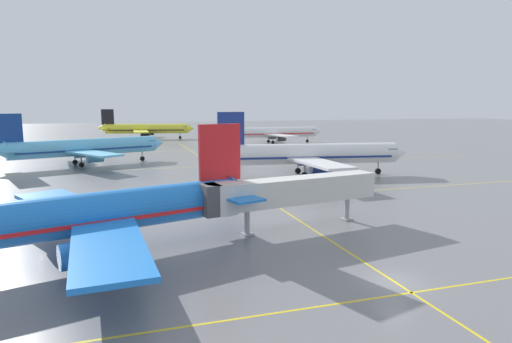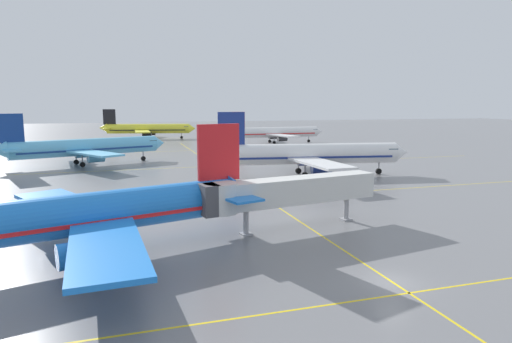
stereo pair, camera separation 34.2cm
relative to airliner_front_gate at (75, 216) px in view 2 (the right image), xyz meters
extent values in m
plane|color=slate|center=(22.85, -12.03, -3.82)|extent=(600.00, 600.00, 0.00)
cylinder|color=blue|center=(-0.49, -0.14, 0.07)|extent=(30.17, 11.83, 3.60)
cone|color=blue|center=(15.56, 4.46, 0.45)|extent=(3.86, 4.13, 3.42)
cube|color=red|center=(13.19, 3.78, 4.53)|extent=(4.47, 1.58, 5.69)
cube|color=blue|center=(12.86, 6.65, 0.45)|extent=(4.28, 5.58, 0.23)
cube|color=blue|center=(14.43, 1.18, 0.45)|extent=(4.28, 5.58, 0.23)
cube|color=blue|center=(-1.80, 7.87, -0.50)|extent=(11.03, 14.88, 0.38)
cube|color=blue|center=(2.65, -7.63, -0.50)|extent=(5.91, 14.54, 0.38)
cylinder|color=blue|center=(-2.03, 4.55, -1.73)|extent=(3.65, 2.80, 1.99)
cylinder|color=blue|center=(0.69, -4.93, -1.73)|extent=(3.65, 2.80, 1.99)
cube|color=red|center=(-0.49, -0.14, -0.38)|extent=(27.84, 11.20, 0.34)
cylinder|color=#99999E|center=(0.66, 2.75, -2.26)|extent=(0.27, 0.27, 1.56)
cylinder|color=black|center=(0.66, 2.75, -3.30)|extent=(1.12, 0.70, 1.04)
cylinder|color=#99999E|center=(2.01, -1.99, -2.26)|extent=(0.27, 0.27, 1.56)
cylinder|color=black|center=(2.01, -1.99, -3.30)|extent=(1.12, 0.70, 1.04)
cylinder|color=white|center=(37.42, 34.73, 0.25)|extent=(32.01, 8.85, 3.78)
cone|color=white|center=(54.40, 31.96, 0.25)|extent=(3.15, 4.07, 3.70)
cone|color=white|center=(20.15, 37.54, 0.65)|extent=(3.72, 4.05, 3.59)
cube|color=navy|center=(22.71, 37.13, 4.93)|extent=(4.77, 1.12, 5.97)
cube|color=white|center=(21.74, 34.26, 0.65)|extent=(3.97, 5.61, 0.24)
cube|color=white|center=(22.69, 40.15, 0.65)|extent=(3.97, 5.61, 0.24)
cube|color=white|center=(35.08, 26.55, -0.34)|extent=(5.88, 15.14, 0.40)
cube|color=white|center=(37.80, 43.23, -0.34)|extent=(10.22, 15.77, 0.40)
cylinder|color=navy|center=(36.79, 29.59, -1.63)|extent=(3.67, 2.60, 2.09)
cylinder|color=navy|center=(38.45, 39.80, -1.63)|extent=(3.67, 2.60, 2.09)
cube|color=#385166|center=(52.14, 32.33, 0.80)|extent=(2.33, 3.72, 0.70)
cube|color=navy|center=(37.42, 34.73, -0.22)|extent=(29.50, 8.47, 0.36)
cylinder|color=#99999E|center=(50.18, 32.65, -2.18)|extent=(0.28, 0.28, 1.64)
cylinder|color=black|center=(50.18, 32.65, -3.27)|extent=(1.15, 0.62, 1.09)
cylinder|color=#99999E|center=(35.05, 32.50, -2.18)|extent=(0.28, 0.28, 1.64)
cylinder|color=black|center=(35.05, 32.50, -3.27)|extent=(1.15, 0.62, 1.09)
cylinder|color=#99999E|center=(35.88, 37.60, -2.18)|extent=(0.28, 0.28, 1.64)
cylinder|color=black|center=(35.88, 37.60, -3.27)|extent=(1.15, 0.62, 1.09)
cylinder|color=#5BB7E5|center=(-3.11, 62.12, 0.10)|extent=(30.10, 13.53, 3.63)
cone|color=#5BB7E5|center=(12.52, 67.58, 0.10)|extent=(3.52, 4.18, 3.56)
cube|color=navy|center=(-16.65, 57.39, 4.60)|extent=(4.45, 1.84, 5.74)
cube|color=#5BB7E5|center=(-16.15, 54.52, 0.48)|extent=(4.53, 5.71, 0.23)
cube|color=#5BB7E5|center=(-18.05, 59.94, 0.48)|extent=(4.53, 5.71, 0.23)
cube|color=#5BB7E5|center=(-1.32, 54.13, -0.47)|extent=(11.70, 14.85, 0.38)
cube|color=#5BB7E5|center=(-6.69, 69.48, -0.47)|extent=(6.75, 14.86, 0.38)
cylinder|color=#5BB7E5|center=(-1.28, 57.49, -1.72)|extent=(3.73, 2.97, 2.01)
cylinder|color=#5BB7E5|center=(-4.57, 66.88, -1.72)|extent=(3.73, 2.97, 2.01)
cube|color=#385166|center=(10.44, 66.86, 0.63)|extent=(2.73, 3.73, 0.67)
cube|color=navy|center=(-3.11, 62.12, -0.35)|extent=(27.80, 12.76, 0.34)
cylinder|color=#99999E|center=(8.63, 66.23, -2.24)|extent=(0.27, 0.27, 1.58)
cylinder|color=black|center=(8.63, 66.23, -3.30)|extent=(1.14, 0.75, 1.05)
cylinder|color=#99999E|center=(-4.09, 59.14, -2.24)|extent=(0.27, 0.27, 1.58)
cylinder|color=black|center=(-4.09, 59.14, -3.30)|extent=(1.14, 0.75, 1.05)
cylinder|color=#99999E|center=(-5.73, 63.84, -2.24)|extent=(0.27, 0.27, 1.58)
cylinder|color=black|center=(-5.73, 63.84, -3.30)|extent=(1.14, 0.75, 1.05)
cylinder|color=white|center=(54.19, 100.55, -0.14)|extent=(28.72, 3.44, 3.41)
cone|color=white|center=(69.71, 100.57, -0.14)|extent=(2.34, 3.34, 3.34)
cone|color=white|center=(38.39, 100.54, 0.22)|extent=(2.87, 3.24, 3.24)
cube|color=red|center=(40.73, 100.54, 4.07)|extent=(4.31, 0.33, 5.38)
cube|color=white|center=(40.28, 97.85, 0.22)|extent=(2.88, 4.67, 0.22)
cube|color=white|center=(40.28, 103.23, 0.22)|extent=(2.88, 4.67, 0.22)
cube|color=white|center=(53.30, 92.92, -0.68)|extent=(7.37, 14.14, 0.36)
cube|color=white|center=(53.28, 108.18, -0.68)|extent=(7.35, 14.13, 0.36)
cylinder|color=#4C4C51|center=(54.37, 95.89, -1.85)|extent=(3.05, 1.89, 1.88)
cylinder|color=#4C4C51|center=(54.36, 105.22, -1.85)|extent=(3.05, 1.89, 1.88)
cube|color=#385166|center=(67.65, 100.56, 0.35)|extent=(1.62, 3.14, 0.63)
cube|color=red|center=(54.19, 100.55, -0.57)|extent=(26.42, 3.47, 0.32)
cylinder|color=#99999E|center=(65.85, 100.56, -2.34)|extent=(0.25, 0.25, 1.48)
cylinder|color=black|center=(65.85, 100.56, -3.33)|extent=(0.99, 0.40, 0.99)
cylinder|color=#99999E|center=(52.39, 98.22, -2.34)|extent=(0.25, 0.25, 1.48)
cylinder|color=black|center=(52.39, 98.22, -3.33)|extent=(0.99, 0.40, 0.99)
cylinder|color=#99999E|center=(52.39, 102.88, -2.34)|extent=(0.25, 0.25, 1.48)
cylinder|color=black|center=(52.39, 102.88, -3.33)|extent=(0.99, 0.40, 0.99)
cylinder|color=yellow|center=(13.83, 131.77, 0.06)|extent=(30.40, 9.93, 3.60)
cone|color=yellow|center=(29.85, 128.30, 0.06)|extent=(3.15, 3.97, 3.53)
cone|color=yellow|center=(-2.48, 135.29, 0.44)|extent=(3.69, 3.98, 3.42)
cube|color=black|center=(-0.07, 134.77, 4.52)|extent=(4.52, 1.30, 5.69)
cube|color=yellow|center=(-1.13, 132.09, 0.44)|extent=(4.01, 5.46, 0.23)
cube|color=yellow|center=(0.07, 137.65, 0.44)|extent=(4.01, 5.46, 0.23)
cube|color=yellow|center=(11.20, 124.09, -0.50)|extent=(4.98, 14.23, 0.38)
cube|color=yellow|center=(14.60, 139.84, -0.50)|extent=(10.32, 14.99, 0.38)
cylinder|color=black|center=(12.97, 126.91, -1.74)|extent=(3.57, 2.63, 1.99)
cylinder|color=black|center=(15.05, 136.54, -1.74)|extent=(3.57, 2.63, 1.99)
cube|color=#385166|center=(27.72, 128.76, 0.59)|extent=(2.37, 3.60, 0.66)
cube|color=black|center=(13.83, 131.77, -0.39)|extent=(28.04, 9.45, 0.34)
cylinder|color=#99999E|center=(25.87, 129.16, -2.26)|extent=(0.27, 0.27, 1.56)
cylinder|color=black|center=(25.87, 129.16, -3.30)|extent=(1.11, 0.64, 1.04)
cylinder|color=#99999E|center=(11.45, 129.76, -2.26)|extent=(0.27, 0.27, 1.56)
cylinder|color=black|center=(11.45, 129.76, -3.30)|extent=(1.11, 0.64, 1.04)
cylinder|color=#99999E|center=(12.49, 134.58, -2.26)|extent=(0.27, 0.27, 1.56)
cylinder|color=black|center=(12.49, 134.58, -3.30)|extent=(1.11, 0.64, 1.04)
cube|color=yellow|center=(22.85, -14.03, -3.82)|extent=(130.15, 0.20, 0.01)
cube|color=yellow|center=(22.85, 19.09, -3.82)|extent=(130.15, 0.20, 0.01)
cube|color=yellow|center=(22.85, 52.22, -3.82)|extent=(130.15, 0.20, 0.01)
cube|color=yellow|center=(22.85, 85.34, -3.82)|extent=(130.15, 0.20, 0.01)
cube|color=yellow|center=(22.85, 35.65, -3.82)|extent=(0.20, 145.75, 0.01)
cube|color=silver|center=(21.88, 3.70, 0.28)|extent=(18.28, 5.72, 2.70)
cylinder|color=silver|center=(12.97, 2.17, 0.28)|extent=(3.38, 3.38, 2.97)
cube|color=#47474C|center=(11.69, 1.95, 0.28)|extent=(2.08, 3.20, 2.97)
cylinder|color=#99999E|center=(15.65, 2.63, -1.77)|extent=(0.56, 0.56, 4.10)
cube|color=#99999E|center=(15.65, 2.63, -3.72)|extent=(1.27, 1.27, 0.20)
cylinder|color=#99999E|center=(28.12, 4.77, -1.77)|extent=(0.56, 0.56, 4.10)
cube|color=#99999E|center=(28.12, 4.77, -3.72)|extent=(1.27, 1.27, 0.20)
camera|label=1|loc=(3.71, -38.55, 9.32)|focal=30.74mm
camera|label=2|loc=(4.03, -38.65, 9.32)|focal=30.74mm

